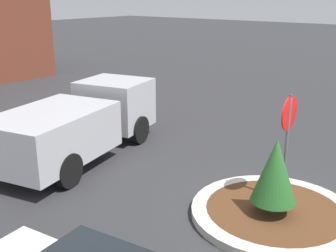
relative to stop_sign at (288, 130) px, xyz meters
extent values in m
plane|color=#2D2D30|center=(-0.59, -0.09, -1.78)|extent=(120.00, 120.00, 0.00)
cylinder|color=#BCB7AD|center=(-0.59, -0.09, -1.69)|extent=(3.51, 3.51, 0.17)
cylinder|color=#4C2D19|center=(-0.59, -0.09, -1.69)|extent=(2.88, 2.88, 0.17)
cylinder|color=#4C4C51|center=(0.00, 0.00, -0.51)|extent=(0.07, 0.07, 2.54)
cylinder|color=#B71414|center=(0.00, 0.00, 0.37)|extent=(0.76, 0.03, 0.76)
cylinder|color=brown|center=(-0.77, -0.11, -1.46)|extent=(0.08, 0.08, 0.28)
cone|color=#235623|center=(-0.77, -0.11, -0.64)|extent=(0.94, 0.94, 1.35)
cube|color=#B2B2B7|center=(1.07, 6.24, -0.63)|extent=(2.22, 2.38, 1.51)
cube|color=#B2B2B7|center=(-1.93, 5.58, -0.75)|extent=(3.80, 2.83, 1.26)
cube|color=black|center=(1.69, 6.38, -0.36)|extent=(0.43, 1.78, 0.53)
cylinder|color=black|center=(0.69, 7.17, -1.34)|extent=(0.91, 0.42, 0.88)
cylinder|color=black|center=(1.12, 5.25, -1.34)|extent=(0.91, 0.42, 0.88)
cylinder|color=black|center=(-2.76, 6.40, -1.34)|extent=(0.91, 0.42, 0.88)
cylinder|color=black|center=(-2.33, 4.48, -1.34)|extent=(0.91, 0.42, 0.88)
camera|label=1|loc=(-8.26, -3.22, 2.77)|focal=45.00mm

